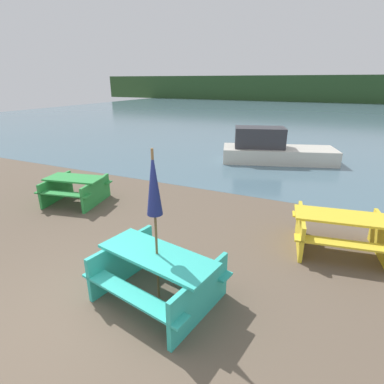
{
  "coord_description": "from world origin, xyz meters",
  "views": [
    {
      "loc": [
        2.89,
        -2.19,
        3.19
      ],
      "look_at": [
        0.24,
        3.5,
        0.85
      ],
      "focal_mm": 28.0,
      "sensor_mm": 36.0,
      "label": 1
    }
  ],
  "objects_px": {
    "picnic_table_yellow": "(341,230)",
    "umbrella_navy": "(154,186)",
    "picnic_table_teal": "(158,271)",
    "picnic_table_green": "(75,187)",
    "boat": "(273,150)"
  },
  "relations": [
    {
      "from": "picnic_table_teal",
      "to": "picnic_table_yellow",
      "type": "xyz_separation_m",
      "value": [
        2.53,
        2.71,
        -0.01
      ]
    },
    {
      "from": "picnic_table_yellow",
      "to": "boat",
      "type": "bearing_deg",
      "value": 111.3
    },
    {
      "from": "picnic_table_teal",
      "to": "picnic_table_green",
      "type": "distance_m",
      "value": 4.77
    },
    {
      "from": "picnic_table_green",
      "to": "picnic_table_yellow",
      "type": "bearing_deg",
      "value": 2.38
    },
    {
      "from": "picnic_table_yellow",
      "to": "umbrella_navy",
      "type": "distance_m",
      "value": 3.96
    },
    {
      "from": "picnic_table_teal",
      "to": "picnic_table_yellow",
      "type": "bearing_deg",
      "value": 46.96
    },
    {
      "from": "picnic_table_green",
      "to": "picnic_table_teal",
      "type": "bearing_deg",
      "value": -30.69
    },
    {
      "from": "picnic_table_green",
      "to": "picnic_table_yellow",
      "type": "xyz_separation_m",
      "value": [
        6.63,
        0.28,
        0.03
      ]
    },
    {
      "from": "picnic_table_green",
      "to": "boat",
      "type": "distance_m",
      "value": 7.96
    },
    {
      "from": "picnic_table_teal",
      "to": "umbrella_navy",
      "type": "xyz_separation_m",
      "value": [
        0.0,
        0.0,
        1.38
      ]
    },
    {
      "from": "picnic_table_teal",
      "to": "picnic_table_green",
      "type": "bearing_deg",
      "value": 149.31
    },
    {
      "from": "picnic_table_teal",
      "to": "boat",
      "type": "relative_size",
      "value": 0.43
    },
    {
      "from": "umbrella_navy",
      "to": "boat",
      "type": "xyz_separation_m",
      "value": [
        -0.03,
        9.27,
        -1.35
      ]
    },
    {
      "from": "picnic_table_green",
      "to": "boat",
      "type": "relative_size",
      "value": 0.37
    },
    {
      "from": "picnic_table_yellow",
      "to": "umbrella_navy",
      "type": "xyz_separation_m",
      "value": [
        -2.53,
        -2.71,
        1.4
      ]
    }
  ]
}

